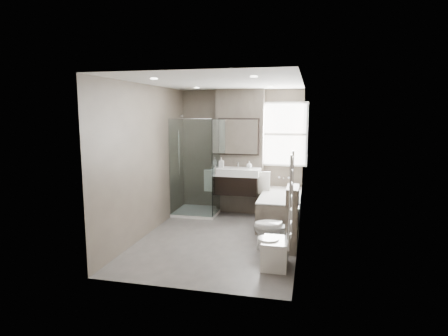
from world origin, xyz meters
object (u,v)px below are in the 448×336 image
(bathtub, at_px, (280,207))
(toilet, at_px, (276,227))
(vanity, at_px, (237,181))
(bidet, at_px, (275,253))

(bathtub, relative_size, toilet, 2.23)
(vanity, xyz_separation_m, bathtub, (0.92, -0.33, -0.43))
(bathtub, xyz_separation_m, bidet, (0.09, -2.08, -0.11))
(toilet, distance_m, bidet, 0.69)
(bathtub, height_order, bidet, bathtub)
(vanity, relative_size, toilet, 1.32)
(vanity, distance_m, bathtub, 1.07)
(vanity, height_order, toilet, vanity)
(bathtub, height_order, toilet, toilet)
(toilet, bearing_deg, bidet, 4.95)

